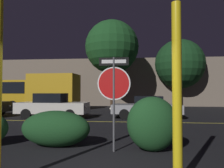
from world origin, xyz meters
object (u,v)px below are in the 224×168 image
at_px(stop_sign, 114,85).
at_px(tree_2, 112,47).
at_px(hedge_bush_2, 56,128).
at_px(passing_car_2, 53,106).
at_px(passing_car_3, 146,107).
at_px(yellow_pole_right, 177,93).
at_px(delivery_truck, 40,91).
at_px(tree_0, 180,64).
at_px(hedge_bush_3, 152,124).

height_order(stop_sign, tree_2, tree_2).
xyz_separation_m(stop_sign, hedge_bush_2, (-1.76, 0.37, -1.28)).
relative_size(passing_car_2, passing_car_3, 1.02).
height_order(passing_car_2, tree_2, tree_2).
xyz_separation_m(yellow_pole_right, delivery_truck, (-8.96, 14.59, 0.08)).
bearing_deg(delivery_truck, passing_car_2, -146.89).
bearing_deg(tree_2, tree_0, 24.75).
relative_size(stop_sign, passing_car_2, 0.59).
relative_size(passing_car_3, tree_0, 0.60).
height_order(hedge_bush_3, tree_0, tree_0).
distance_m(stop_sign, delivery_truck, 14.73).
distance_m(delivery_truck, tree_2, 7.69).
bearing_deg(passing_car_3, tree_2, 22.07).
bearing_deg(yellow_pole_right, delivery_truck, 121.55).
height_order(hedge_bush_2, delivery_truck, delivery_truck).
relative_size(passing_car_3, delivery_truck, 0.65).
distance_m(hedge_bush_3, delivery_truck, 15.21).
bearing_deg(hedge_bush_3, passing_car_2, 128.08).
xyz_separation_m(delivery_truck, tree_0, (13.07, 5.17, 2.85)).
xyz_separation_m(passing_car_3, tree_0, (4.10, 10.07, 3.86)).
xyz_separation_m(hedge_bush_3, passing_car_3, (0.26, 7.54, -0.07)).
xyz_separation_m(stop_sign, tree_0, (5.40, 17.75, 2.72)).
bearing_deg(yellow_pole_right, tree_2, 99.63).
bearing_deg(stop_sign, passing_car_3, 81.18).
height_order(stop_sign, tree_0, tree_0).
distance_m(yellow_pole_right, delivery_truck, 17.12).
distance_m(hedge_bush_2, hedge_bush_3, 2.82).
xyz_separation_m(yellow_pole_right, hedge_bush_3, (-0.25, 2.15, -0.86)).
distance_m(hedge_bush_3, tree_0, 18.53).
height_order(hedge_bush_2, passing_car_3, passing_car_3).
height_order(passing_car_3, delivery_truck, delivery_truck).
relative_size(passing_car_2, tree_0, 0.61).
height_order(passing_car_3, tree_2, tree_2).
bearing_deg(stop_sign, tree_2, 96.76).
relative_size(yellow_pole_right, tree_0, 0.45).
distance_m(tree_0, tree_2, 7.73).
bearing_deg(tree_2, passing_car_3, -67.70).
bearing_deg(delivery_truck, yellow_pole_right, -145.97).
bearing_deg(yellow_pole_right, tree_0, 78.26).
bearing_deg(passing_car_2, yellow_pole_right, 32.66).
bearing_deg(yellow_pole_right, hedge_bush_2, 142.07).
bearing_deg(tree_2, stop_sign, -84.05).
distance_m(hedge_bush_3, passing_car_2, 8.90).
distance_m(hedge_bush_2, tree_0, 19.22).
distance_m(yellow_pole_right, passing_car_3, 9.74).
xyz_separation_m(passing_car_3, tree_2, (-2.82, 6.88, 5.17)).
distance_m(stop_sign, yellow_pole_right, 2.40).
relative_size(yellow_pole_right, hedge_bush_2, 1.55).
relative_size(stop_sign, hedge_bush_2, 1.24).
bearing_deg(hedge_bush_3, passing_car_3, 87.99).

